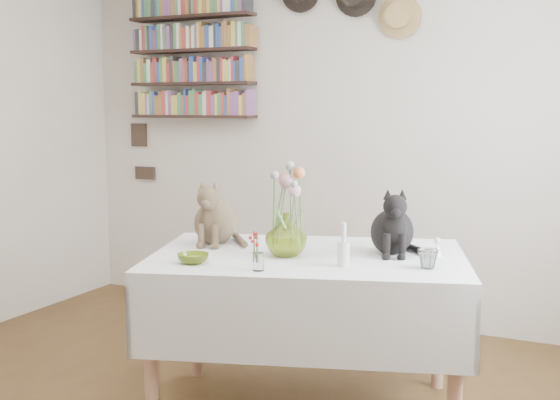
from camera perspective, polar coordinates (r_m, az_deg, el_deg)
The scene contains 14 objects.
room at distance 2.89m, azimuth -11.79°, elevation 2.92°, with size 4.08×4.58×2.58m.
dining_table at distance 3.37m, azimuth 2.29°, elevation -7.64°, with size 1.68×1.35×0.78m.
tabby_cat at distance 3.57m, azimuth -5.27°, elevation -0.88°, with size 0.22×0.28×0.33m, color #7C6547, non-canonical shape.
black_cat at distance 3.35m, azimuth 9.12°, elevation -1.58°, with size 0.22×0.28×0.33m, color black, non-canonical shape.
flower_vase at distance 3.27m, azimuth 0.51°, elevation -2.81°, with size 0.20×0.20×0.20m, color #B4CA43.
green_bowl at distance 3.16m, azimuth -7.08°, elevation -4.74°, with size 0.14×0.14×0.04m, color #B4CA43.
drinking_glass at distance 3.09m, azimuth 11.92°, elevation -4.72°, with size 0.09×0.09×0.08m, color white.
candlestick at distance 3.08m, azimuth 5.18°, elevation -4.20°, with size 0.05×0.05×0.20m.
berry_jar at distance 2.98m, azimuth -1.77°, elevation -4.16°, with size 0.05×0.05×0.19m.
porcelain_figurine at distance 3.35m, azimuth 12.65°, elevation -3.84°, with size 0.05×0.05×0.09m.
flower_bouquet at distance 3.24m, azimuth 0.60°, elevation 1.34°, with size 0.17×0.13×0.39m.
bookshelf_unit at distance 5.30m, azimuth -7.17°, elevation 11.55°, with size 1.00×0.16×0.91m.
wall_hats at distance 4.82m, azimuth 5.71°, elevation 15.84°, with size 0.98×0.09×0.48m.
wall_art_plaques at distance 5.66m, azimuth -11.19°, elevation 3.95°, with size 0.21×0.02×0.44m.
Camera 1 is at (1.75, -2.29, 1.49)m, focal length 45.00 mm.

